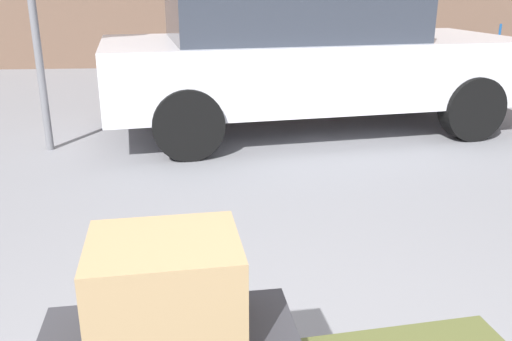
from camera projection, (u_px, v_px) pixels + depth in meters
name	position (u px, v px, depth m)	size (l,w,h in m)	color
duffel_bag_tan_topmost_pile	(166.00, 290.00, 1.30)	(0.36, 0.29, 0.26)	#9E7F56
parked_car	(306.00, 57.00, 5.74)	(4.52, 2.42, 1.42)	silver
bicycle_leaning	(509.00, 53.00, 9.26)	(1.76, 0.20, 0.96)	black
bollard_kerb_near	(416.00, 69.00, 7.98)	(0.22, 0.22, 0.63)	#72665B
bollard_kerb_mid	(512.00, 67.00, 8.09)	(0.22, 0.22, 0.63)	#72665B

